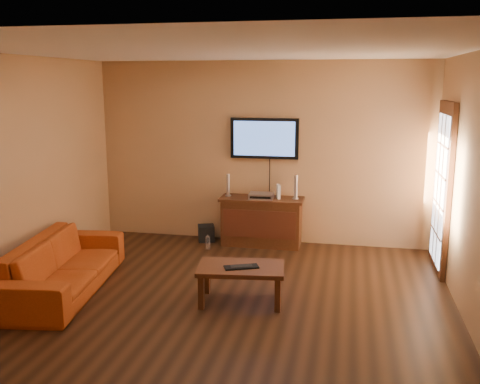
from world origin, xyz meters
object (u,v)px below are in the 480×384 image
(coffee_table, at_px, (241,271))
(keyboard, at_px, (241,267))
(speaker_left, at_px, (228,186))
(media_console, at_px, (262,221))
(speaker_right, at_px, (296,188))
(game_console, at_px, (278,191))
(sofa, at_px, (63,256))
(television, at_px, (264,138))
(bottle, at_px, (208,242))
(av_receiver, at_px, (261,196))
(subwoofer, at_px, (206,233))

(coffee_table, height_order, keyboard, keyboard)
(coffee_table, height_order, speaker_left, speaker_left)
(media_console, relative_size, speaker_right, 3.48)
(game_console, height_order, keyboard, game_console)
(coffee_table, bearing_deg, sofa, -177.89)
(television, relative_size, coffee_table, 1.01)
(speaker_left, relative_size, bottle, 1.59)
(television, distance_m, av_receiver, 0.85)
(av_receiver, relative_size, subwoofer, 1.47)
(media_console, bearing_deg, speaker_left, 175.72)
(keyboard, bearing_deg, subwoofer, 114.34)
(speaker_left, relative_size, keyboard, 0.85)
(media_console, height_order, bottle, media_console)
(av_receiver, xyz_separation_m, game_console, (0.24, 0.07, 0.06))
(television, bearing_deg, subwoofer, -169.09)
(sofa, relative_size, bottle, 10.05)
(subwoofer, height_order, keyboard, keyboard)
(coffee_table, distance_m, keyboard, 0.09)
(av_receiver, bearing_deg, speaker_right, 6.16)
(television, relative_size, sofa, 0.48)
(sofa, relative_size, game_console, 10.34)
(bottle, distance_m, keyboard, 2.06)
(bottle, bearing_deg, keyboard, -64.50)
(speaker_left, height_order, speaker_right, speaker_right)
(game_console, bearing_deg, media_console, 169.99)
(speaker_left, relative_size, av_receiver, 0.94)
(av_receiver, height_order, bottle, av_receiver)
(coffee_table, relative_size, keyboard, 2.53)
(sofa, bearing_deg, bottle, -41.01)
(subwoofer, bearing_deg, bottle, -90.83)
(speaker_left, height_order, bottle, speaker_left)
(media_console, height_order, av_receiver, av_receiver)
(media_console, xyz_separation_m, bottle, (-0.73, -0.36, -0.26))
(game_console, distance_m, bottle, 1.27)
(television, height_order, keyboard, television)
(speaker_left, bearing_deg, av_receiver, -8.51)
(sofa, height_order, speaker_left, speaker_left)
(media_console, height_order, television, television)
(coffee_table, distance_m, sofa, 2.09)
(coffee_table, distance_m, speaker_right, 2.27)
(bottle, bearing_deg, av_receiver, 23.52)
(media_console, xyz_separation_m, television, (0.00, 0.19, 1.21))
(media_console, xyz_separation_m, game_console, (0.24, 0.03, 0.46))
(media_console, distance_m, television, 1.23)
(bottle, xyz_separation_m, keyboard, (0.88, -1.84, 0.33))
(game_console, height_order, subwoofer, game_console)
(television, relative_size, subwoofer, 4.18)
(av_receiver, bearing_deg, bottle, -158.50)
(subwoofer, distance_m, keyboard, 2.46)
(media_console, distance_m, speaker_left, 0.73)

